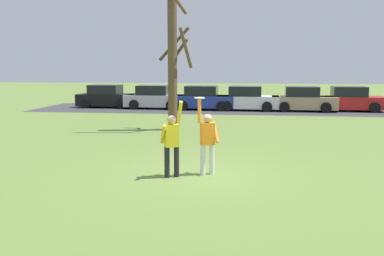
# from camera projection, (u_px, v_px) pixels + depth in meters

# --- Properties ---
(ground_plane) EXTENTS (120.00, 120.00, 0.00)m
(ground_plane) POSITION_uv_depth(u_px,v_px,m) (199.00, 175.00, 11.67)
(ground_plane) COLOR olive
(person_catcher) EXTENTS (0.58, 0.50, 2.08)m
(person_catcher) POSITION_uv_depth(u_px,v_px,m) (207.00, 139.00, 11.63)
(person_catcher) COLOR silver
(person_catcher) RESTS_ON ground_plane
(person_defender) EXTENTS (0.64, 0.59, 2.04)m
(person_defender) POSITION_uv_depth(u_px,v_px,m) (172.00, 141.00, 11.35)
(person_defender) COLOR black
(person_defender) RESTS_ON ground_plane
(frisbee_disc) EXTENTS (0.27, 0.27, 0.02)m
(frisbee_disc) POSITION_uv_depth(u_px,v_px,m) (200.00, 98.00, 11.41)
(frisbee_disc) COLOR white
(frisbee_disc) RESTS_ON person_catcher
(parked_car_black) EXTENTS (4.15, 2.13, 1.59)m
(parked_car_black) POSITION_uv_depth(u_px,v_px,m) (107.00, 97.00, 30.47)
(parked_car_black) COLOR black
(parked_car_black) RESTS_ON ground_plane
(parked_car_silver) EXTENTS (4.15, 2.13, 1.59)m
(parked_car_silver) POSITION_uv_depth(u_px,v_px,m) (155.00, 98.00, 29.64)
(parked_car_silver) COLOR #BCBCC1
(parked_car_silver) RESTS_ON ground_plane
(parked_car_blue) EXTENTS (4.15, 2.13, 1.59)m
(parked_car_blue) POSITION_uv_depth(u_px,v_px,m) (203.00, 99.00, 28.94)
(parked_car_blue) COLOR #233893
(parked_car_blue) RESTS_ON ground_plane
(parked_car_white) EXTENTS (4.15, 2.13, 1.59)m
(parked_car_white) POSITION_uv_depth(u_px,v_px,m) (247.00, 99.00, 28.50)
(parked_car_white) COLOR white
(parked_car_white) RESTS_ON ground_plane
(parked_car_tan) EXTENTS (4.15, 2.13, 1.59)m
(parked_car_tan) POSITION_uv_depth(u_px,v_px,m) (303.00, 100.00, 27.97)
(parked_car_tan) COLOR tan
(parked_car_tan) RESTS_ON ground_plane
(parked_car_red) EXTENTS (4.15, 2.13, 1.59)m
(parked_car_red) POSITION_uv_depth(u_px,v_px,m) (350.00, 100.00, 28.00)
(parked_car_red) COLOR red
(parked_car_red) RESTS_ON ground_plane
(parking_strip) EXTENTS (25.75, 6.40, 0.01)m
(parking_strip) POSITION_uv_depth(u_px,v_px,m) (226.00, 109.00, 29.10)
(parking_strip) COLOR #38383D
(parking_strip) RESTS_ON ground_plane
(bare_tree_tall) EXTENTS (1.64, 1.65, 6.97)m
(bare_tree_tall) POSITION_uv_depth(u_px,v_px,m) (173.00, 59.00, 19.48)
(bare_tree_tall) COLOR brown
(bare_tree_tall) RESTS_ON ground_plane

